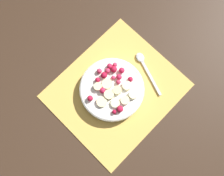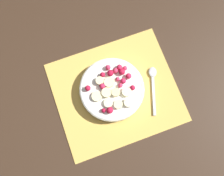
{
  "view_description": "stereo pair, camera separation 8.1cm",
  "coord_description": "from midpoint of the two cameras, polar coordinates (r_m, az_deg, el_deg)",
  "views": [
    {
      "loc": [
        -0.14,
        -0.12,
        0.84
      ],
      "look_at": [
        -0.01,
        0.01,
        0.05
      ],
      "focal_mm": 40.0,
      "sensor_mm": 36.0,
      "label": 1
    },
    {
      "loc": [
        -0.08,
        -0.17,
        0.84
      ],
      "look_at": [
        -0.01,
        0.01,
        0.05
      ],
      "focal_mm": 40.0,
      "sensor_mm": 36.0,
      "label": 2
    }
  ],
  "objects": [
    {
      "name": "ground_plane",
      "position": [
        0.86,
        3.56,
        -1.57
      ],
      "size": [
        3.0,
        3.0,
        0.0
      ],
      "primitive_type": "plane",
      "color": "#382619"
    },
    {
      "name": "placemat",
      "position": [
        0.86,
        3.58,
        -1.53
      ],
      "size": [
        0.41,
        0.36,
        0.01
      ],
      "color": "#E0B251",
      "rests_on": "ground_plane"
    },
    {
      "name": "fruit_bowl",
      "position": [
        0.83,
        2.75,
        -0.9
      ],
      "size": [
        0.22,
        0.22,
        0.06
      ],
      "color": "silver",
      "rests_on": "placemat"
    },
    {
      "name": "spoon",
      "position": [
        0.88,
        11.93,
        1.02
      ],
      "size": [
        0.07,
        0.17,
        0.01
      ],
      "rotation": [
        0.0,
        0.0,
        7.52
      ],
      "color": "silver",
      "rests_on": "placemat"
    }
  ]
}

